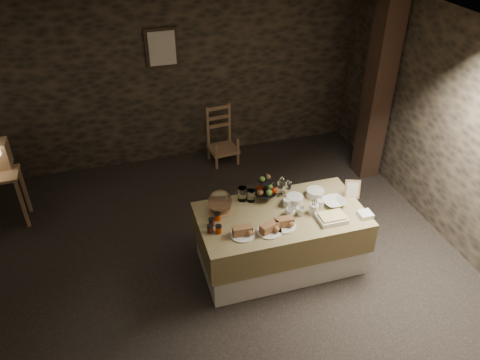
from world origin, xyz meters
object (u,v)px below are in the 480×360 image
object	(u,v)px
chair	(222,138)
buffet_table	(280,235)
timber_column	(378,91)
fruit_stand	(266,189)

from	to	relation	value
chair	buffet_table	bearing A→B (deg)	-96.16
chair	timber_column	world-z (taller)	timber_column
chair	fruit_stand	bearing A→B (deg)	-98.16
chair	fruit_stand	distance (m)	2.17
buffet_table	timber_column	distance (m)	2.57
fruit_stand	buffet_table	bearing A→B (deg)	-75.14
chair	fruit_stand	world-z (taller)	fruit_stand
buffet_table	chair	size ratio (longest dim) A/B	2.65
fruit_stand	chair	bearing A→B (deg)	88.85
chair	timber_column	xyz separation A→B (m)	(1.95, -0.95, 0.91)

